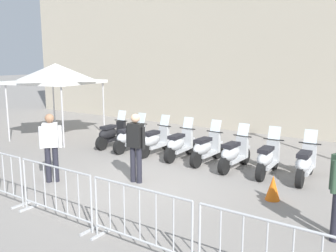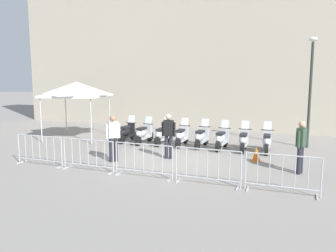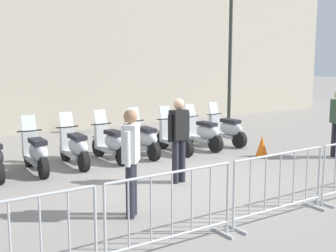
{
  "view_description": "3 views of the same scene",
  "coord_description": "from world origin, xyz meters",
  "px_view_note": "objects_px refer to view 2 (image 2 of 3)",
  "views": [
    {
      "loc": [
        4.03,
        -7.57,
        2.98
      ],
      "look_at": [
        -0.19,
        2.27,
        1.07
      ],
      "focal_mm": 38.73,
      "sensor_mm": 36.0,
      "label": 1
    },
    {
      "loc": [
        1.96,
        -12.13,
        3.05
      ],
      "look_at": [
        -0.49,
        2.08,
        0.99
      ],
      "focal_mm": 35.2,
      "sensor_mm": 36.0,
      "label": 2
    },
    {
      "loc": [
        -6.33,
        -5.76,
        2.48
      ],
      "look_at": [
        1.21,
        1.76,
        0.85
      ],
      "focal_mm": 45.79,
      "sensor_mm": 36.0,
      "label": 3
    }
  ],
  "objects_px": {
    "barrier_segment_3": "(207,167)",
    "street_lamp": "(311,80)",
    "barrier_segment_4": "(282,175)",
    "motorcycle_1": "(143,134)",
    "traffic_cone": "(256,154)",
    "motorcycle_2": "(162,135)",
    "officer_mid_plaza": "(301,144)",
    "motorcycle_0": "(127,133)",
    "motorcycle_7": "(267,142)",
    "canopy_tent": "(76,90)",
    "motorcycle_6": "(244,141)",
    "motorcycle_5": "(221,139)",
    "motorcycle_3": "(181,136)",
    "officer_by_barriers": "(113,136)",
    "motorcycle_4": "(201,137)",
    "barrier_segment_0": "(40,151)",
    "barrier_segment_2": "(143,161)",
    "officer_near_row_end": "(169,134)"
  },
  "relations": [
    {
      "from": "officer_near_row_end",
      "to": "traffic_cone",
      "type": "height_order",
      "value": "officer_near_row_end"
    },
    {
      "from": "traffic_cone",
      "to": "barrier_segment_3",
      "type": "bearing_deg",
      "value": -118.39
    },
    {
      "from": "motorcycle_4",
      "to": "officer_near_row_end",
      "type": "distance_m",
      "value": 2.6
    },
    {
      "from": "canopy_tent",
      "to": "motorcycle_0",
      "type": "bearing_deg",
      "value": -11.07
    },
    {
      "from": "motorcycle_1",
      "to": "canopy_tent",
      "type": "height_order",
      "value": "canopy_tent"
    },
    {
      "from": "officer_near_row_end",
      "to": "barrier_segment_2",
      "type": "bearing_deg",
      "value": -98.19
    },
    {
      "from": "motorcycle_3",
      "to": "canopy_tent",
      "type": "bearing_deg",
      "value": 168.83
    },
    {
      "from": "motorcycle_5",
      "to": "officer_mid_plaza",
      "type": "height_order",
      "value": "officer_mid_plaza"
    },
    {
      "from": "motorcycle_1",
      "to": "motorcycle_0",
      "type": "bearing_deg",
      "value": 163.69
    },
    {
      "from": "motorcycle_4",
      "to": "barrier_segment_2",
      "type": "xyz_separation_m",
      "value": [
        -1.46,
        -4.83,
        0.07
      ]
    },
    {
      "from": "barrier_segment_2",
      "to": "officer_mid_plaza",
      "type": "xyz_separation_m",
      "value": [
        4.9,
        1.24,
        0.46
      ]
    },
    {
      "from": "motorcycle_1",
      "to": "officer_mid_plaza",
      "type": "bearing_deg",
      "value": -33.07
    },
    {
      "from": "motorcycle_1",
      "to": "officer_mid_plaza",
      "type": "relative_size",
      "value": 0.99
    },
    {
      "from": "barrier_segment_3",
      "to": "street_lamp",
      "type": "xyz_separation_m",
      "value": [
        4.13,
        6.01,
        2.47
      ]
    },
    {
      "from": "motorcycle_7",
      "to": "barrier_segment_3",
      "type": "bearing_deg",
      "value": -115.46
    },
    {
      "from": "motorcycle_2",
      "to": "officer_mid_plaza",
      "type": "bearing_deg",
      "value": -36.75
    },
    {
      "from": "motorcycle_2",
      "to": "motorcycle_5",
      "type": "xyz_separation_m",
      "value": [
        2.74,
        -0.66,
        0.0
      ]
    },
    {
      "from": "motorcycle_5",
      "to": "barrier_segment_3",
      "type": "bearing_deg",
      "value": -94.08
    },
    {
      "from": "barrier_segment_0",
      "to": "canopy_tent",
      "type": "bearing_deg",
      "value": 100.81
    },
    {
      "from": "canopy_tent",
      "to": "traffic_cone",
      "type": "height_order",
      "value": "canopy_tent"
    },
    {
      "from": "motorcycle_6",
      "to": "officer_mid_plaza",
      "type": "distance_m",
      "value": 3.56
    },
    {
      "from": "motorcycle_0",
      "to": "motorcycle_7",
      "type": "distance_m",
      "value": 6.58
    },
    {
      "from": "barrier_segment_0",
      "to": "barrier_segment_4",
      "type": "distance_m",
      "value": 8.18
    },
    {
      "from": "motorcycle_3",
      "to": "canopy_tent",
      "type": "relative_size",
      "value": 0.59
    },
    {
      "from": "motorcycle_7",
      "to": "canopy_tent",
      "type": "distance_m",
      "value": 9.65
    },
    {
      "from": "canopy_tent",
      "to": "motorcycle_3",
      "type": "bearing_deg",
      "value": -11.17
    },
    {
      "from": "barrier_segment_3",
      "to": "barrier_segment_4",
      "type": "height_order",
      "value": "same"
    },
    {
      "from": "motorcycle_2",
      "to": "motorcycle_4",
      "type": "relative_size",
      "value": 1.0
    },
    {
      "from": "motorcycle_0",
      "to": "motorcycle_7",
      "type": "height_order",
      "value": "same"
    },
    {
      "from": "motorcycle_1",
      "to": "canopy_tent",
      "type": "bearing_deg",
      "value": 167.64
    },
    {
      "from": "barrier_segment_0",
      "to": "motorcycle_1",
      "type": "bearing_deg",
      "value": 59.09
    },
    {
      "from": "barrier_segment_3",
      "to": "motorcycle_6",
      "type": "bearing_deg",
      "value": 74.94
    },
    {
      "from": "motorcycle_1",
      "to": "motorcycle_5",
      "type": "distance_m",
      "value": 3.76
    },
    {
      "from": "motorcycle_2",
      "to": "officer_by_barriers",
      "type": "distance_m",
      "value": 3.7
    },
    {
      "from": "motorcycle_6",
      "to": "officer_by_barriers",
      "type": "bearing_deg",
      "value": -151.46
    },
    {
      "from": "motorcycle_3",
      "to": "officer_near_row_end",
      "type": "bearing_deg",
      "value": -94.1
    },
    {
      "from": "motorcycle_1",
      "to": "traffic_cone",
      "type": "distance_m",
      "value": 5.64
    },
    {
      "from": "motorcycle_6",
      "to": "traffic_cone",
      "type": "bearing_deg",
      "value": -77.85
    },
    {
      "from": "motorcycle_6",
      "to": "traffic_cone",
      "type": "relative_size",
      "value": 3.13
    },
    {
      "from": "barrier_segment_0",
      "to": "street_lamp",
      "type": "xyz_separation_m",
      "value": [
        10.14,
        4.78,
        2.47
      ]
    },
    {
      "from": "traffic_cone",
      "to": "officer_by_barriers",
      "type": "bearing_deg",
      "value": -169.93
    },
    {
      "from": "canopy_tent",
      "to": "barrier_segment_4",
      "type": "bearing_deg",
      "value": -37.48
    },
    {
      "from": "motorcycle_5",
      "to": "barrier_segment_3",
      "type": "relative_size",
      "value": 0.89
    },
    {
      "from": "motorcycle_5",
      "to": "traffic_cone",
      "type": "height_order",
      "value": "motorcycle_5"
    },
    {
      "from": "officer_by_barriers",
      "to": "street_lamp",
      "type": "bearing_deg",
      "value": 26.65
    },
    {
      "from": "motorcycle_2",
      "to": "officer_mid_plaza",
      "type": "height_order",
      "value": "officer_mid_plaza"
    },
    {
      "from": "motorcycle_2",
      "to": "motorcycle_7",
      "type": "height_order",
      "value": "same"
    },
    {
      "from": "street_lamp",
      "to": "traffic_cone",
      "type": "relative_size",
      "value": 8.79
    },
    {
      "from": "motorcycle_0",
      "to": "motorcycle_4",
      "type": "distance_m",
      "value": 3.75
    },
    {
      "from": "motorcycle_6",
      "to": "barrier_segment_0",
      "type": "relative_size",
      "value": 0.9
    }
  ]
}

